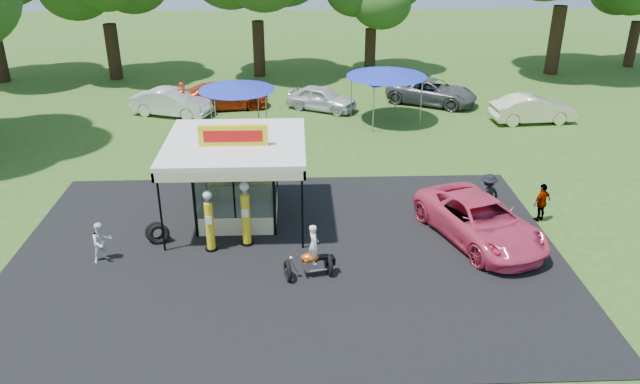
# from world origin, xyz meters

# --- Properties ---
(ground) EXTENTS (120.00, 120.00, 0.00)m
(ground) POSITION_xyz_m (0.00, 0.00, 0.00)
(ground) COLOR #314E18
(ground) RESTS_ON ground
(asphalt_apron) EXTENTS (20.00, 14.00, 0.04)m
(asphalt_apron) POSITION_xyz_m (0.00, 2.00, 0.02)
(asphalt_apron) COLOR black
(asphalt_apron) RESTS_ON ground
(gas_station_kiosk) EXTENTS (5.40, 5.40, 4.18)m
(gas_station_kiosk) POSITION_xyz_m (-2.00, 4.99, 1.78)
(gas_station_kiosk) COLOR white
(gas_station_kiosk) RESTS_ON ground
(gas_pump_left) EXTENTS (0.45, 0.45, 2.44)m
(gas_pump_left) POSITION_xyz_m (-2.83, 2.45, 1.17)
(gas_pump_left) COLOR black
(gas_pump_left) RESTS_ON ground
(gas_pump_right) EXTENTS (0.48, 0.48, 2.59)m
(gas_pump_right) POSITION_xyz_m (-1.54, 2.83, 1.24)
(gas_pump_right) COLOR black
(gas_pump_right) RESTS_ON ground
(motorcycle) EXTENTS (1.81, 1.15, 2.05)m
(motorcycle) POSITION_xyz_m (0.85, 0.55, 0.80)
(motorcycle) COLOR black
(motorcycle) RESTS_ON ground
(spare_tires) EXTENTS (1.02, 0.73, 0.83)m
(spare_tires) POSITION_xyz_m (-4.93, 3.12, 0.41)
(spare_tires) COLOR black
(spare_tires) RESTS_ON ground
(a_frame_sign) EXTENTS (0.64, 0.73, 1.04)m
(a_frame_sign) POSITION_xyz_m (8.04, 1.48, 0.53)
(a_frame_sign) COLOR #593819
(a_frame_sign) RESTS_ON ground
(kiosk_car) EXTENTS (2.82, 1.13, 0.96)m
(kiosk_car) POSITION_xyz_m (-2.00, 7.20, 0.48)
(kiosk_car) COLOR yellow
(kiosk_car) RESTS_ON ground
(pink_sedan) EXTENTS (4.62, 6.51, 1.65)m
(pink_sedan) POSITION_xyz_m (7.27, 2.88, 0.82)
(pink_sedan) COLOR #E43D66
(pink_sedan) RESTS_ON ground
(spectator_west) EXTENTS (0.94, 0.90, 1.52)m
(spectator_west) POSITION_xyz_m (-6.61, 1.86, 0.76)
(spectator_west) COLOR white
(spectator_west) RESTS_ON ground
(spectator_east_a) EXTENTS (1.36, 1.13, 1.83)m
(spectator_east_a) POSITION_xyz_m (8.12, 4.92, 0.91)
(spectator_east_a) COLOR black
(spectator_east_a) RESTS_ON ground
(spectator_east_b) EXTENTS (1.02, 0.83, 1.62)m
(spectator_east_b) POSITION_xyz_m (10.19, 4.38, 0.81)
(spectator_east_b) COLOR gray
(spectator_east_b) RESTS_ON ground
(bg_car_a) EXTENTS (5.13, 3.19, 1.60)m
(bg_car_a) POSITION_xyz_m (-7.14, 18.90, 0.80)
(bg_car_a) COLOR silver
(bg_car_a) RESTS_ON ground
(bg_car_b) EXTENTS (5.76, 3.05, 1.59)m
(bg_car_b) POSITION_xyz_m (-4.13, 20.29, 0.80)
(bg_car_b) COLOR #BB300E
(bg_car_b) RESTS_ON ground
(bg_car_c) EXTENTS (4.70, 3.58, 1.49)m
(bg_car_c) POSITION_xyz_m (1.95, 19.66, 0.75)
(bg_car_c) COLOR silver
(bg_car_c) RESTS_ON ground
(bg_car_d) EXTENTS (6.27, 5.01, 1.58)m
(bg_car_d) POSITION_xyz_m (9.05, 20.73, 0.79)
(bg_car_d) COLOR #525254
(bg_car_d) RESTS_ON ground
(bg_car_e) EXTENTS (4.93, 2.05, 1.58)m
(bg_car_e) POSITION_xyz_m (14.19, 16.79, 0.79)
(bg_car_e) COLOR #EEE9B6
(bg_car_e) RESTS_ON ground
(tent_west) EXTENTS (4.21, 4.21, 2.94)m
(tent_west) POSITION_xyz_m (-2.87, 15.67, 2.66)
(tent_west) COLOR gray
(tent_west) RESTS_ON ground
(tent_east) EXTENTS (4.64, 4.64, 3.24)m
(tent_east) POSITION_xyz_m (5.59, 17.34, 2.93)
(tent_east) COLOR gray
(tent_east) RESTS_ON ground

